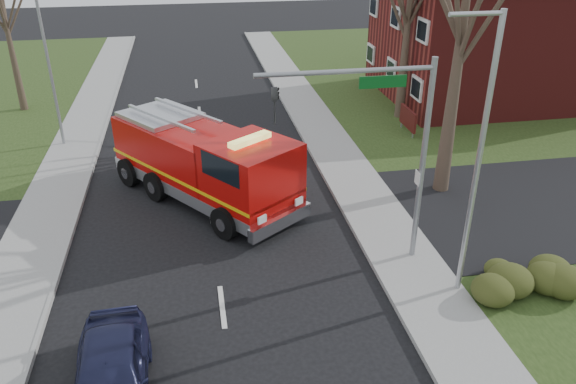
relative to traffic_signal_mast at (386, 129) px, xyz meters
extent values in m
plane|color=black|center=(-5.21, -1.50, -4.71)|extent=(120.00, 120.00, 0.00)
cube|color=gray|center=(0.99, -1.50, -4.63)|extent=(2.40, 80.00, 0.15)
cube|color=maroon|center=(13.79, 16.50, -1.21)|extent=(15.00, 10.00, 7.00)
cube|color=silver|center=(6.24, 16.50, -2.71)|extent=(0.12, 1.40, 1.20)
cube|color=#461210|center=(5.29, 11.00, -3.81)|extent=(0.12, 2.00, 1.00)
cylinder|color=gray|center=(5.29, 10.20, -4.26)|extent=(0.08, 0.08, 0.90)
cylinder|color=gray|center=(5.29, 11.80, -4.26)|extent=(0.08, 0.08, 0.90)
ellipsoid|color=#2C3714|center=(3.79, -2.50, -4.13)|extent=(2.80, 2.00, 0.90)
cone|color=#3D3124|center=(4.29, 4.50, 1.29)|extent=(0.64, 0.64, 12.00)
cone|color=#3D3124|center=(5.79, 13.50, 0.54)|extent=(0.56, 0.56, 10.50)
cone|color=#3D3124|center=(-15.21, 18.50, -0.21)|extent=(0.44, 0.44, 9.00)
cylinder|color=gray|center=(1.29, 0.00, -1.31)|extent=(0.18, 0.18, 6.80)
cylinder|color=gray|center=(-1.31, 0.00, 1.79)|extent=(5.20, 0.14, 0.14)
cube|color=#0C591E|center=(-0.21, 0.00, 1.44)|extent=(1.40, 0.06, 0.35)
imported|color=black|center=(-3.31, 0.00, 1.44)|extent=(0.22, 0.18, 1.10)
cylinder|color=#B7BABF|center=(1.99, -2.00, -0.51)|extent=(0.16, 0.16, 8.40)
cylinder|color=#B7BABF|center=(1.29, -2.00, 3.59)|extent=(1.40, 0.12, 0.12)
cylinder|color=gray|center=(-12.01, 12.50, -1.21)|extent=(0.14, 0.14, 7.00)
cube|color=#B10A08|center=(-6.16, 6.68, -3.02)|extent=(5.64, 6.25, 2.29)
cube|color=#B10A08|center=(-3.71, 3.34, -2.85)|extent=(3.96, 3.96, 2.62)
cube|color=#B7BABF|center=(-5.39, 5.62, -3.94)|extent=(7.33, 8.55, 0.49)
cube|color=#E5B20C|center=(-5.39, 5.62, -3.34)|extent=(7.34, 8.56, 0.13)
cube|color=black|center=(-3.01, 2.37, -2.04)|extent=(2.11, 1.59, 0.93)
cube|color=#E5D866|center=(-3.71, 3.34, -1.38)|extent=(1.63, 1.34, 0.20)
cylinder|color=black|center=(-4.79, 2.41, -4.11)|extent=(1.02, 1.19, 1.20)
cylinder|color=black|center=(-2.51, 4.09, -4.11)|extent=(1.02, 1.19, 1.20)
cylinder|color=black|center=(-8.47, 7.42, -4.11)|extent=(1.02, 1.19, 1.20)
cylinder|color=black|center=(-6.18, 9.10, -4.11)|extent=(1.02, 1.19, 1.20)
imported|color=#1B1E3D|center=(-8.01, -4.58, -3.95)|extent=(1.97, 4.53, 1.52)
camera|label=1|loc=(-5.62, -14.93, 5.86)|focal=35.00mm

